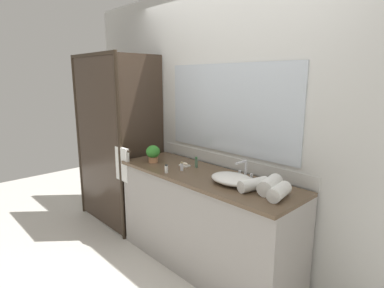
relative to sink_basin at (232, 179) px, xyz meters
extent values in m
plane|color=silver|center=(-0.33, 0.01, -0.94)|extent=(8.00, 8.00, 0.00)
cube|color=silver|center=(-0.33, 0.35, 0.36)|extent=(4.40, 0.05, 2.60)
cube|color=silver|center=(-0.33, 0.32, 0.02)|extent=(1.80, 0.01, 0.11)
cube|color=silver|center=(-0.33, 0.32, 0.52)|extent=(1.48, 0.01, 0.81)
cube|color=#9E9993|center=(-0.33, 0.02, -0.50)|extent=(1.80, 0.56, 0.87)
cube|color=brown|center=(-0.33, 0.01, -0.05)|extent=(1.80, 0.58, 0.03)
cylinder|color=#2D2319|center=(-2.28, -0.26, 0.06)|extent=(0.04, 0.04, 2.00)
cylinder|color=#2D2319|center=(-1.28, -0.26, 0.06)|extent=(0.04, 0.04, 2.00)
cube|color=#2D2319|center=(-1.78, -0.26, 1.04)|extent=(1.00, 0.04, 0.04)
cube|color=#382B21|center=(-1.78, -0.26, 0.06)|extent=(0.96, 0.01, 1.96)
cube|color=#382B21|center=(-1.28, 0.02, 0.06)|extent=(0.01, 0.57, 1.96)
cylinder|color=#2D2319|center=(-1.26, -0.25, 0.07)|extent=(0.32, 0.02, 0.02)
cube|color=white|center=(-1.26, -0.25, -0.09)|extent=(0.22, 0.04, 0.36)
ellipsoid|color=white|center=(0.00, 0.00, 0.00)|extent=(0.38, 0.28, 0.08)
cube|color=silver|center=(0.00, 0.17, -0.03)|extent=(0.17, 0.04, 0.02)
cylinder|color=silver|center=(0.00, 0.17, 0.05)|extent=(0.02, 0.02, 0.14)
cylinder|color=silver|center=(0.00, 0.10, 0.12)|extent=(0.02, 0.14, 0.02)
cylinder|color=silver|center=(-0.06, 0.17, 0.00)|extent=(0.02, 0.02, 0.04)
cylinder|color=silver|center=(0.06, 0.17, 0.00)|extent=(0.02, 0.02, 0.04)
cylinder|color=#B77A51|center=(-0.96, -0.07, -0.01)|extent=(0.09, 0.09, 0.06)
ellipsoid|color=#32822D|center=(-0.96, -0.07, 0.07)|extent=(0.14, 0.14, 0.13)
cube|color=silver|center=(-0.64, 0.06, -0.03)|extent=(0.10, 0.07, 0.01)
ellipsoid|color=beige|center=(-0.64, 0.06, -0.01)|extent=(0.07, 0.04, 0.02)
cylinder|color=white|center=(-0.59, -0.21, -0.01)|extent=(0.03, 0.03, 0.07)
cylinder|color=black|center=(-0.59, -0.21, 0.03)|extent=(0.02, 0.02, 0.01)
cylinder|color=#4C7056|center=(-0.53, 0.11, 0.01)|extent=(0.03, 0.03, 0.09)
cylinder|color=#2D6638|center=(-0.53, 0.11, 0.06)|extent=(0.02, 0.02, 0.02)
cylinder|color=silver|center=(-0.55, -0.06, 0.00)|extent=(0.03, 0.03, 0.07)
cylinder|color=#9E895B|center=(-0.55, -0.06, 0.04)|extent=(0.02, 0.02, 0.01)
cylinder|color=white|center=(0.43, -0.01, 0.01)|extent=(0.14, 0.24, 0.10)
cylinder|color=white|center=(0.32, 0.05, 0.02)|extent=(0.16, 0.26, 0.12)
cylinder|color=white|center=(0.21, -0.01, 0.01)|extent=(0.15, 0.26, 0.09)
camera|label=1|loc=(1.50, -1.87, 0.80)|focal=29.07mm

